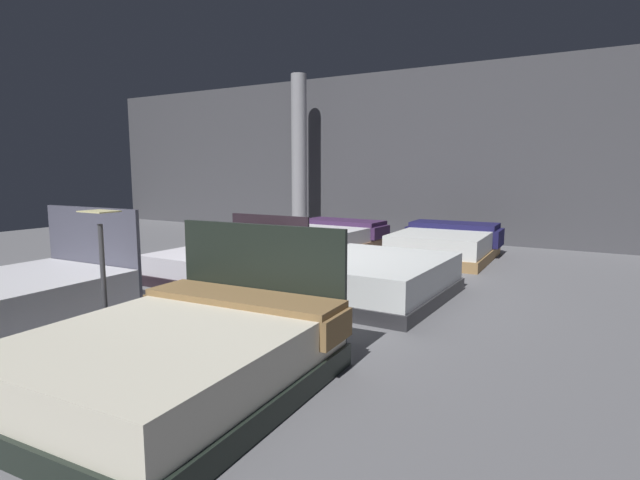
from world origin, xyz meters
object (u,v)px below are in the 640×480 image
(bed_3, at_px, (372,279))
(bed_4, at_px, (327,237))
(bed_5, at_px, (445,244))
(price_sign, at_px, (104,297))
(bed_0, at_px, (1,308))
(bed_1, at_px, (180,357))
(bed_2, at_px, (231,262))
(support_pillar, at_px, (299,156))

(bed_3, height_order, bed_4, bed_4)
(bed_4, distance_m, bed_5, 2.19)
(price_sign, bearing_deg, bed_0, -168.38)
(bed_1, distance_m, bed_5, 5.84)
(bed_0, bearing_deg, bed_1, -2.34)
(bed_2, distance_m, bed_4, 2.79)
(bed_3, bearing_deg, support_pillar, 131.64)
(bed_0, relative_size, bed_2, 1.04)
(bed_4, height_order, price_sign, price_sign)
(bed_3, bearing_deg, bed_2, 177.78)
(bed_3, xyz_separation_m, bed_4, (-2.24, 2.89, -0.01))
(bed_2, height_order, bed_3, bed_2)
(support_pillar, bearing_deg, price_sign, -69.20)
(bed_4, distance_m, price_sign, 5.64)
(bed_3, xyz_separation_m, support_pillar, (-3.75, 4.28, 1.52))
(bed_0, bearing_deg, bed_3, 49.86)
(bed_0, bearing_deg, bed_5, 67.30)
(bed_0, relative_size, bed_5, 0.98)
(support_pillar, bearing_deg, bed_0, -78.03)
(bed_5, bearing_deg, support_pillar, 157.91)
(bed_0, relative_size, bed_4, 0.97)
(bed_1, bearing_deg, price_sign, 164.13)
(bed_0, relative_size, price_sign, 1.80)
(bed_2, distance_m, price_sign, 2.94)
(bed_3, distance_m, support_pillar, 5.89)
(bed_4, xyz_separation_m, price_sign, (1.11, -5.52, 0.23))
(bed_1, distance_m, support_pillar, 8.19)
(bed_1, relative_size, bed_4, 1.01)
(bed_2, distance_m, bed_3, 2.18)
(bed_5, bearing_deg, bed_4, 179.37)
(bed_1, bearing_deg, bed_4, 107.40)
(bed_0, xyz_separation_m, bed_1, (2.18, -0.01, -0.02))
(bed_3, distance_m, price_sign, 2.87)
(bed_3, bearing_deg, bed_1, -90.72)
(bed_0, relative_size, bed_1, 0.97)
(bed_5, bearing_deg, price_sign, -103.48)
(bed_3, relative_size, bed_5, 0.92)
(bed_4, bearing_deg, bed_3, -50.46)
(bed_1, relative_size, bed_2, 1.08)
(bed_2, height_order, price_sign, price_sign)
(bed_3, distance_m, bed_5, 2.97)
(bed_0, bearing_deg, bed_4, 87.93)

